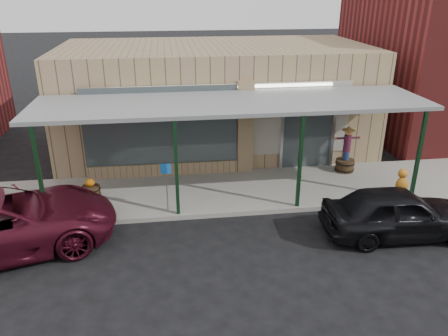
{
  "coord_description": "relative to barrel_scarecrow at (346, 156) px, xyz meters",
  "views": [
    {
      "loc": [
        -1.98,
        -9.25,
        6.36
      ],
      "look_at": [
        -0.38,
        2.6,
        1.33
      ],
      "focal_mm": 35.0,
      "sensor_mm": 36.0,
      "label": 1
    }
  ],
  "objects": [
    {
      "name": "handicap_sign",
      "position": [
        -6.37,
        -2.15,
        0.39
      ],
      "size": [
        0.31,
        0.04,
        1.49
      ],
      "rotation": [
        0.0,
        0.0,
        -0.03
      ],
      "color": "gray",
      "rests_on": "sidewalk"
    },
    {
      "name": "sidewalk",
      "position": [
        -4.27,
        -0.95,
        -0.64
      ],
      "size": [
        40.0,
        3.2,
        0.15
      ],
      "primitive_type": "cube",
      "color": "gray",
      "rests_on": "ground"
    },
    {
      "name": "parked_sedan",
      "position": [
        -0.2,
        -4.16,
        -0.02
      ],
      "size": [
        4.14,
        2.02,
        1.56
      ],
      "rotation": [
        0.0,
        0.0,
        1.53
      ],
      "color": "black",
      "rests_on": "ground"
    },
    {
      "name": "block_buildings_near",
      "position": [
        -2.27,
        4.65,
        3.05
      ],
      "size": [
        61.0,
        8.0,
        8.0
      ],
      "color": "maroon",
      "rests_on": "ground"
    },
    {
      "name": "storefront",
      "position": [
        -4.28,
        3.61,
        1.37
      ],
      "size": [
        12.0,
        6.25,
        4.2
      ],
      "color": "#9A795E",
      "rests_on": "ground"
    },
    {
      "name": "ground",
      "position": [
        -4.27,
        -4.55,
        -0.72
      ],
      "size": [
        120.0,
        120.0,
        0.0
      ],
      "primitive_type": "plane",
      "color": "black",
      "rests_on": "ground"
    },
    {
      "name": "barrel_pumpkin",
      "position": [
        -8.76,
        -0.95,
        -0.33
      ],
      "size": [
        0.67,
        0.67,
        0.67
      ],
      "rotation": [
        0.0,
        0.0,
        0.21
      ],
      "color": "#43301B",
      "rests_on": "sidewalk"
    },
    {
      "name": "awning",
      "position": [
        -4.27,
        -0.99,
        2.29
      ],
      "size": [
        12.0,
        3.0,
        3.04
      ],
      "color": "slate",
      "rests_on": "ground"
    },
    {
      "name": "barrel_scarecrow",
      "position": [
        0.0,
        0.0,
        0.0
      ],
      "size": [
        1.02,
        0.72,
        1.68
      ],
      "rotation": [
        0.0,
        0.0,
        0.12
      ],
      "color": "#43301B",
      "rests_on": "sidewalk"
    }
  ]
}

